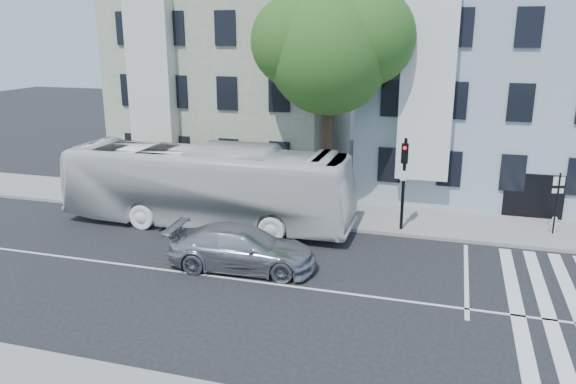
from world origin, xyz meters
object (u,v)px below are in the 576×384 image
at_px(fire_hydrant, 554,224).
at_px(sedan, 242,248).
at_px(bus, 207,186).
at_px(traffic_signal, 404,173).

bearing_deg(fire_hydrant, sedan, -148.66).
bearing_deg(bus, fire_hydrant, -79.35).
xyz_separation_m(sedan, traffic_signal, (5.21, 5.49, 1.89)).
distance_m(sedan, traffic_signal, 7.81).
bearing_deg(traffic_signal, bus, 178.12).
height_order(sedan, traffic_signal, traffic_signal).
bearing_deg(bus, sedan, -142.12).
bearing_deg(sedan, traffic_signal, -47.87).
relative_size(bus, fire_hydrant, 18.13).
bearing_deg(fire_hydrant, traffic_signal, -166.49).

